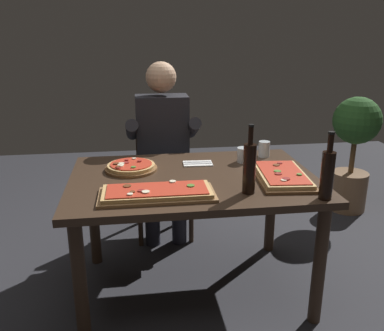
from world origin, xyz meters
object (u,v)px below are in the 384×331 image
(pizza_rectangular_front, at_px, (157,193))
(pizza_round_far, at_px, (131,167))
(tumbler_far_side, at_px, (243,156))
(potted_plant_corner, at_px, (354,146))
(dining_table, at_px, (193,192))
(oil_bottle_amber, at_px, (249,167))
(pizza_rectangular_left, at_px, (282,175))
(tumbler_near_camera, at_px, (264,149))
(diner_chair, at_px, (163,171))
(seated_diner, at_px, (163,144))
(wine_bottle_dark, at_px, (327,173))

(pizza_rectangular_front, bearing_deg, pizza_round_far, 106.45)
(tumbler_far_side, relative_size, potted_plant_corner, 0.09)
(dining_table, distance_m, oil_bottle_amber, 0.44)
(pizza_rectangular_left, relative_size, pizza_round_far, 1.64)
(tumbler_near_camera, distance_m, potted_plant_corner, 1.24)
(pizza_round_far, height_order, tumbler_far_side, tumbler_far_side)
(dining_table, bearing_deg, tumbler_near_camera, 32.05)
(pizza_rectangular_front, relative_size, tumbler_near_camera, 5.70)
(tumbler_near_camera, xyz_separation_m, tumbler_far_side, (-0.17, -0.10, -0.01))
(pizza_rectangular_left, distance_m, diner_chair, 1.17)
(tumbler_far_side, xyz_separation_m, diner_chair, (-0.47, 0.63, -0.29))
(dining_table, bearing_deg, potted_plant_corner, 32.88)
(tumbler_far_side, xyz_separation_m, seated_diner, (-0.47, 0.51, -0.04))
(pizza_round_far, xyz_separation_m, diner_chair, (0.23, 0.69, -0.27))
(dining_table, xyz_separation_m, pizza_rectangular_left, (0.49, -0.11, 0.12))
(seated_diner, bearing_deg, pizza_rectangular_front, -95.92)
(pizza_rectangular_front, relative_size, potted_plant_corner, 0.58)
(wine_bottle_dark, height_order, seated_diner, seated_diner)
(pizza_rectangular_front, xyz_separation_m, pizza_rectangular_left, (0.71, 0.16, 0.00))
(tumbler_far_side, distance_m, potted_plant_corner, 1.43)
(dining_table, height_order, diner_chair, diner_chair)
(pizza_round_far, bearing_deg, tumbler_near_camera, 10.48)
(tumbler_near_camera, bearing_deg, pizza_rectangular_front, -141.24)
(dining_table, distance_m, pizza_round_far, 0.41)
(tumbler_far_side, height_order, seated_diner, seated_diner)
(pizza_rectangular_left, xyz_separation_m, pizza_round_far, (-0.84, 0.27, 0.00))
(dining_table, xyz_separation_m, wine_bottle_dark, (0.60, -0.42, 0.23))
(wine_bottle_dark, distance_m, seated_diner, 1.37)
(tumbler_far_side, xyz_separation_m, potted_plant_corner, (1.19, 0.77, -0.19))
(wine_bottle_dark, relative_size, diner_chair, 0.39)
(pizza_rectangular_left, relative_size, tumbler_far_side, 5.48)
(tumbler_near_camera, relative_size, diner_chair, 0.12)
(pizza_rectangular_front, bearing_deg, pizza_rectangular_left, 12.92)
(pizza_rectangular_front, distance_m, seated_diner, 1.01)
(pizza_rectangular_left, xyz_separation_m, wine_bottle_dark, (0.11, -0.31, 0.11))
(dining_table, xyz_separation_m, tumbler_near_camera, (0.52, 0.33, 0.15))
(tumbler_near_camera, bearing_deg, seated_diner, 147.36)
(pizza_rectangular_left, bearing_deg, pizza_rectangular_front, -167.08)
(pizza_rectangular_front, height_order, seated_diner, seated_diner)
(seated_diner, relative_size, potted_plant_corner, 1.31)
(dining_table, distance_m, seated_diner, 0.75)
(seated_diner, height_order, potted_plant_corner, seated_diner)
(pizza_round_far, relative_size, diner_chair, 0.36)
(potted_plant_corner, bearing_deg, wine_bottle_dark, -123.71)
(wine_bottle_dark, distance_m, potted_plant_corner, 1.73)
(pizza_rectangular_front, xyz_separation_m, tumbler_near_camera, (0.74, 0.60, 0.03))
(pizza_rectangular_front, bearing_deg, seated_diner, 84.08)
(tumbler_far_side, bearing_deg, diner_chair, 127.09)
(diner_chair, distance_m, seated_diner, 0.28)
(oil_bottle_amber, distance_m, tumbler_near_camera, 0.68)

